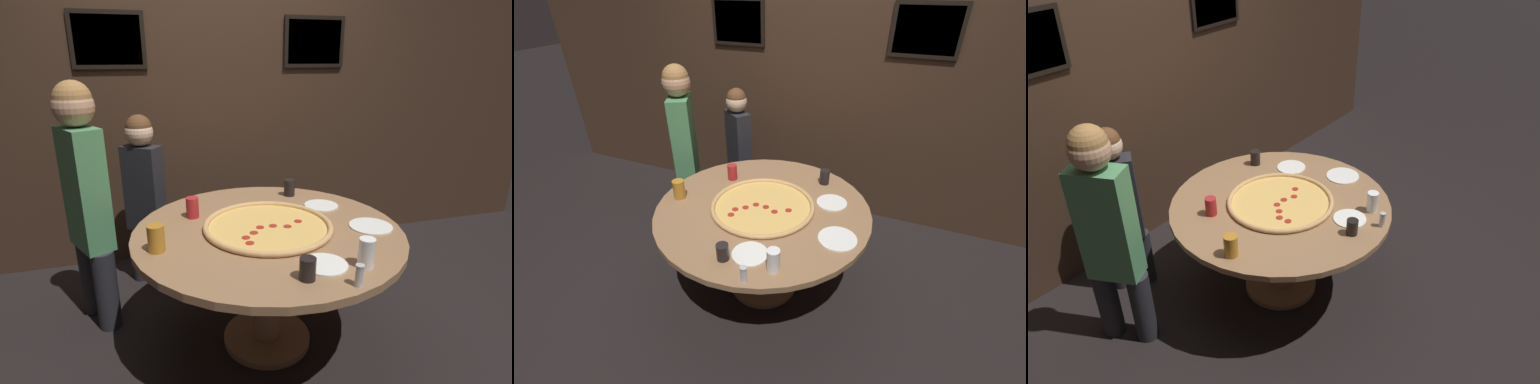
# 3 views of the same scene
# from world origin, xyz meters

# --- Properties ---
(ground_plane) EXTENTS (24.00, 24.00, 0.00)m
(ground_plane) POSITION_xyz_m (0.00, 0.00, 0.00)
(ground_plane) COLOR black
(back_wall) EXTENTS (6.40, 0.08, 2.60)m
(back_wall) POSITION_xyz_m (0.00, 1.34, 1.30)
(back_wall) COLOR #3D281C
(back_wall) RESTS_ON ground_plane
(dining_table) EXTENTS (1.47, 1.47, 0.74)m
(dining_table) POSITION_xyz_m (0.00, 0.00, 0.60)
(dining_table) COLOR #936B47
(dining_table) RESTS_ON ground_plane
(giant_pizza) EXTENTS (0.72, 0.72, 0.03)m
(giant_pizza) POSITION_xyz_m (0.00, 0.00, 0.75)
(giant_pizza) COLOR #EAB75B
(giant_pizza) RESTS_ON dining_table
(drink_cup_front_edge) EXTENTS (0.07, 0.07, 0.10)m
(drink_cup_front_edge) POSITION_xyz_m (-0.00, -0.55, 0.79)
(drink_cup_front_edge) COLOR black
(drink_cup_front_edge) RESTS_ON dining_table
(drink_cup_near_right) EXTENTS (0.08, 0.08, 0.14)m
(drink_cup_near_right) POSITION_xyz_m (-0.60, -0.11, 0.81)
(drink_cup_near_right) COLOR #BC7A23
(drink_cup_near_right) RESTS_ON dining_table
(drink_cup_far_left) EXTENTS (0.07, 0.07, 0.14)m
(drink_cup_far_left) POSITION_xyz_m (0.29, -0.53, 0.81)
(drink_cup_far_left) COLOR white
(drink_cup_far_left) RESTS_ON dining_table
(drink_cup_centre_back) EXTENTS (0.07, 0.07, 0.12)m
(drink_cup_centre_back) POSITION_xyz_m (-0.38, 0.27, 0.80)
(drink_cup_centre_back) COLOR #B22328
(drink_cup_centre_back) RESTS_ON dining_table
(drink_cup_near_left) EXTENTS (0.07, 0.07, 0.11)m
(drink_cup_near_left) POSITION_xyz_m (0.31, 0.48, 0.80)
(drink_cup_near_left) COLOR black
(drink_cup_near_left) RESTS_ON dining_table
(white_plate_left_side) EXTENTS (0.21, 0.21, 0.01)m
(white_plate_left_side) POSITION_xyz_m (0.12, -0.47, 0.74)
(white_plate_left_side) COLOR white
(white_plate_left_side) RESTS_ON dining_table
(white_plate_right_side) EXTENTS (0.24, 0.24, 0.01)m
(white_plate_right_side) POSITION_xyz_m (0.56, -0.14, 0.74)
(white_plate_right_side) COLOR white
(white_plate_right_side) RESTS_ON dining_table
(white_plate_near_front) EXTENTS (0.21, 0.21, 0.01)m
(white_plate_near_front) POSITION_xyz_m (0.43, 0.23, 0.74)
(white_plate_near_front) COLOR white
(white_plate_near_front) RESTS_ON dining_table
(condiment_shaker) EXTENTS (0.04, 0.04, 0.10)m
(condiment_shaker) POSITION_xyz_m (0.18, -0.66, 0.79)
(condiment_shaker) COLOR silver
(condiment_shaker) RESTS_ON dining_table
(diner_far_right) EXTENTS (0.32, 0.28, 1.27)m
(diner_far_right) POSITION_xyz_m (-0.64, 0.89, 0.72)
(diner_far_right) COLOR #232328
(diner_far_right) RESTS_ON ground_plane
(diner_far_left) EXTENTS (0.30, 0.40, 1.52)m
(diner_far_left) POSITION_xyz_m (-0.97, 0.51, 0.86)
(diner_far_left) COLOR #232328
(diner_far_left) RESTS_ON ground_plane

